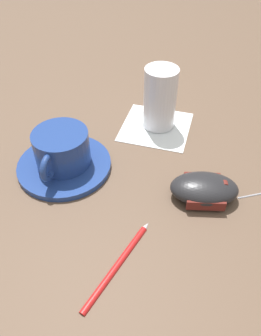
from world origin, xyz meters
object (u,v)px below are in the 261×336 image
at_px(drinking_glass, 160,98).
at_px(saucer, 65,165).
at_px(coffee_cup, 61,149).
at_px(computer_mouse, 204,189).
at_px(pen, 118,263).

bearing_deg(drinking_glass, saucer, 80.27).
bearing_deg(coffee_cup, drinking_glass, -100.29).
distance_m(saucer, computer_mouse, 0.23).
relative_size(coffee_cup, computer_mouse, 0.92).
bearing_deg(pen, drinking_glass, -58.92).
xyz_separation_m(coffee_cup, pen, (-0.20, 0.07, -0.03)).
xyz_separation_m(saucer, coffee_cup, (0.00, -0.00, 0.03)).
distance_m(saucer, drinking_glass, 0.21).
bearing_deg(pen, saucer, -18.36).
height_order(saucer, coffee_cup, coffee_cup).
xyz_separation_m(coffee_cup, drinking_glass, (-0.04, -0.20, 0.02)).
xyz_separation_m(saucer, pen, (-0.20, 0.07, -0.00)).
bearing_deg(coffee_cup, saucer, 150.69).
height_order(saucer, drinking_glass, drinking_glass).
height_order(saucer, pen, saucer).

